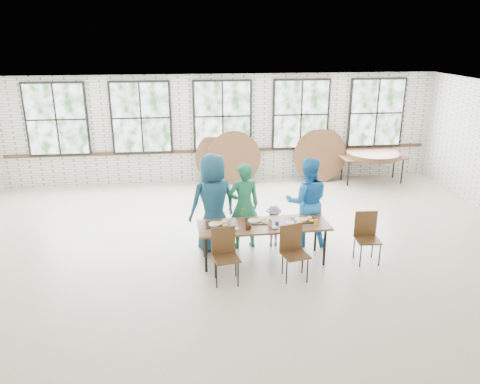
{
  "coord_description": "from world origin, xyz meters",
  "views": [
    {
      "loc": [
        -1.04,
        -8.34,
        4.08
      ],
      "look_at": [
        0.0,
        0.4,
        1.05
      ],
      "focal_mm": 35.0,
      "sensor_mm": 36.0,
      "label": 1
    }
  ],
  "objects_px": {
    "chair_near_left": "(225,250)",
    "chair_near_right": "(293,247)",
    "dining_table": "(264,227)",
    "storage_table": "(373,158)"
  },
  "relations": [
    {
      "from": "storage_table",
      "to": "chair_near_right",
      "type": "bearing_deg",
      "value": -125.46
    },
    {
      "from": "dining_table",
      "to": "chair_near_left",
      "type": "relative_size",
      "value": 2.55
    },
    {
      "from": "chair_near_left",
      "to": "chair_near_right",
      "type": "height_order",
      "value": "same"
    },
    {
      "from": "chair_near_left",
      "to": "dining_table",
      "type": "bearing_deg",
      "value": 28.81
    },
    {
      "from": "chair_near_left",
      "to": "chair_near_right",
      "type": "bearing_deg",
      "value": -10.26
    },
    {
      "from": "dining_table",
      "to": "chair_near_right",
      "type": "height_order",
      "value": "chair_near_right"
    },
    {
      "from": "dining_table",
      "to": "storage_table",
      "type": "bearing_deg",
      "value": 46.99
    },
    {
      "from": "storage_table",
      "to": "chair_near_left",
      "type": "bearing_deg",
      "value": -133.68
    },
    {
      "from": "dining_table",
      "to": "chair_near_right",
      "type": "distance_m",
      "value": 0.76
    },
    {
      "from": "dining_table",
      "to": "chair_near_right",
      "type": "xyz_separation_m",
      "value": [
        0.41,
        -0.62,
        -0.13
      ]
    }
  ]
}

